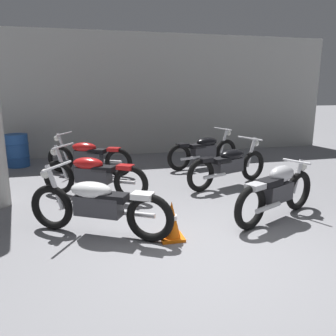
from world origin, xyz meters
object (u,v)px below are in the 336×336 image
at_px(motorcycle_left_row_0, 98,204).
at_px(traffic_cone, 172,221).
at_px(oil_drum, 17,150).
at_px(motorcycle_right_row_0, 277,191).
at_px(motorcycle_right_row_1, 229,165).
at_px(motorcycle_left_row_1, 93,174).
at_px(motorcycle_left_row_2, 88,156).
at_px(motorcycle_right_row_2, 204,150).

relative_size(motorcycle_left_row_0, traffic_cone, 3.58).
xyz_separation_m(motorcycle_left_row_0, oil_drum, (-1.80, 4.87, -0.03)).
bearing_deg(traffic_cone, oil_drum, 117.73).
xyz_separation_m(oil_drum, traffic_cone, (2.76, -5.25, -0.17)).
relative_size(motorcycle_left_row_0, oil_drum, 2.27).
bearing_deg(motorcycle_right_row_0, motorcycle_right_row_1, 88.61).
bearing_deg(motorcycle_right_row_1, motorcycle_left_row_1, -177.46).
xyz_separation_m(motorcycle_left_row_1, motorcycle_right_row_1, (2.79, 0.12, 0.00)).
xyz_separation_m(motorcycle_left_row_2, motorcycle_right_row_1, (2.83, -1.70, 0.00)).
bearing_deg(motorcycle_left_row_0, traffic_cone, -21.75).
bearing_deg(motorcycle_left_row_0, motorcycle_right_row_1, 33.52).
xyz_separation_m(motorcycle_right_row_1, oil_drum, (-4.60, 3.02, -0.03)).
distance_m(oil_drum, traffic_cone, 5.94).
relative_size(motorcycle_left_row_0, motorcycle_left_row_1, 1.01).
distance_m(motorcycle_left_row_0, motorcycle_right_row_0, 2.75).
xyz_separation_m(motorcycle_left_row_1, motorcycle_right_row_0, (2.75, -1.79, 0.01)).
bearing_deg(motorcycle_left_row_2, motorcycle_left_row_0, -89.38).
height_order(motorcycle_left_row_0, oil_drum, motorcycle_left_row_0).
relative_size(oil_drum, traffic_cone, 1.57).
distance_m(motorcycle_right_row_0, oil_drum, 6.71).
xyz_separation_m(motorcycle_left_row_0, motorcycle_right_row_1, (2.79, 1.85, 0.00)).
relative_size(motorcycle_right_row_1, motorcycle_right_row_2, 0.98).
xyz_separation_m(motorcycle_left_row_2, motorcycle_right_row_0, (2.78, -3.61, 0.01)).
xyz_separation_m(motorcycle_left_row_0, motorcycle_left_row_1, (-0.00, 1.73, 0.00)).
bearing_deg(oil_drum, motorcycle_right_row_0, -47.32).
bearing_deg(traffic_cone, motorcycle_left_row_0, 158.25).
height_order(oil_drum, traffic_cone, oil_drum).
bearing_deg(oil_drum, motorcycle_left_row_0, -69.68).
bearing_deg(traffic_cone, motorcycle_right_row_1, 50.58).
relative_size(motorcycle_right_row_0, motorcycle_right_row_1, 0.88).
bearing_deg(motorcycle_right_row_0, oil_drum, 132.68).
relative_size(motorcycle_right_row_0, oil_drum, 2.15).
height_order(motorcycle_right_row_2, oil_drum, motorcycle_right_row_2).
height_order(motorcycle_right_row_0, traffic_cone, motorcycle_right_row_0).
distance_m(motorcycle_right_row_1, traffic_cone, 2.89).
bearing_deg(motorcycle_left_row_2, motorcycle_left_row_1, -88.80).
bearing_deg(traffic_cone, motorcycle_left_row_1, 114.46).
xyz_separation_m(motorcycle_right_row_2, oil_drum, (-4.68, 1.28, -0.03)).
bearing_deg(motorcycle_left_row_1, motorcycle_left_row_2, 91.20).
height_order(motorcycle_left_row_2, motorcycle_right_row_2, same).
distance_m(motorcycle_left_row_2, motorcycle_right_row_0, 4.56).
distance_m(motorcycle_left_row_2, motorcycle_right_row_2, 2.92).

